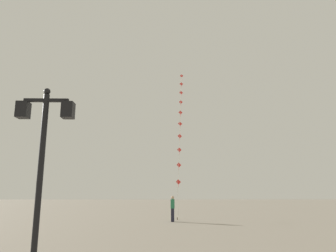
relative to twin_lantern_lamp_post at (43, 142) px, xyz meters
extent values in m
plane|color=gray|center=(2.53, 13.15, -3.09)|extent=(160.00, 160.00, 0.00)
cylinder|color=black|center=(0.00, 0.00, -0.95)|extent=(0.14, 0.14, 4.28)
sphere|color=black|center=(0.00, 0.00, 1.27)|extent=(0.16, 0.16, 0.16)
cube|color=black|center=(0.00, 0.00, 1.04)|extent=(1.09, 0.08, 0.08)
cube|color=black|center=(-0.55, 0.00, 0.79)|extent=(0.28, 0.28, 0.40)
cube|color=beige|center=(-0.55, 0.00, 0.79)|extent=(0.19, 0.19, 0.30)
cube|color=black|center=(0.55, 0.00, 0.79)|extent=(0.28, 0.28, 0.40)
cube|color=beige|center=(0.55, 0.00, 0.79)|extent=(0.19, 0.19, 0.30)
cylinder|color=brown|center=(4.05, 16.11, -3.00)|extent=(0.06, 0.06, 0.18)
cylinder|color=silver|center=(4.15, 17.16, -1.61)|extent=(0.23, 2.12, 2.62)
cylinder|color=silver|center=(4.32, 18.80, 0.42)|extent=(0.14, 1.20, 1.47)
cylinder|color=silver|center=(4.44, 19.98, 1.88)|extent=(0.14, 1.20, 1.47)
cylinder|color=silver|center=(4.56, 21.16, 3.34)|extent=(0.14, 1.20, 1.47)
cylinder|color=silver|center=(4.68, 22.34, 4.80)|extent=(0.14, 1.20, 1.47)
cylinder|color=silver|center=(4.80, 23.52, 6.26)|extent=(0.14, 1.20, 1.47)
cylinder|color=silver|center=(4.92, 24.70, 7.72)|extent=(0.14, 1.20, 1.47)
cylinder|color=silver|center=(5.03, 25.88, 9.18)|extent=(0.14, 1.20, 1.47)
cylinder|color=silver|center=(5.15, 27.06, 10.64)|extent=(0.14, 1.20, 1.47)
cylinder|color=silver|center=(5.27, 28.24, 12.10)|extent=(0.14, 1.20, 1.47)
cube|color=red|center=(4.26, 18.21, -0.31)|extent=(0.42, 0.06, 0.42)
cylinder|color=red|center=(4.26, 18.21, -0.61)|extent=(0.02, 0.04, 0.29)
cube|color=red|center=(4.38, 19.39, 1.15)|extent=(0.40, 0.15, 0.42)
cylinder|color=red|center=(4.38, 19.39, 0.86)|extent=(0.03, 0.04, 0.28)
cube|color=red|center=(4.50, 20.57, 2.61)|extent=(0.40, 0.13, 0.42)
cylinder|color=red|center=(4.50, 20.57, 2.33)|extent=(0.02, 0.02, 0.25)
cube|color=red|center=(4.62, 21.75, 4.07)|extent=(0.42, 0.05, 0.42)
cylinder|color=red|center=(4.62, 21.75, 3.77)|extent=(0.02, 0.04, 0.29)
cube|color=red|center=(4.74, 22.93, 5.53)|extent=(0.41, 0.06, 0.42)
cylinder|color=red|center=(4.74, 22.93, 5.23)|extent=(0.02, 0.04, 0.28)
cube|color=red|center=(4.86, 24.11, 6.99)|extent=(0.42, 0.03, 0.42)
cylinder|color=red|center=(4.86, 24.11, 6.70)|extent=(0.02, 0.02, 0.26)
cube|color=red|center=(4.98, 25.29, 8.45)|extent=(0.42, 0.01, 0.42)
cylinder|color=red|center=(4.98, 25.29, 8.14)|extent=(0.02, 0.02, 0.30)
cube|color=red|center=(5.09, 26.47, 9.91)|extent=(0.42, 0.02, 0.42)
cylinder|color=red|center=(5.09, 26.47, 9.64)|extent=(0.02, 0.04, 0.23)
cube|color=red|center=(5.21, 27.65, 11.37)|extent=(0.42, 0.04, 0.42)
cylinder|color=red|center=(5.21, 27.65, 11.06)|extent=(0.02, 0.03, 0.29)
cube|color=red|center=(5.33, 28.83, 12.83)|extent=(0.40, 0.13, 0.42)
cylinder|color=red|center=(5.33, 28.83, 12.52)|extent=(0.02, 0.03, 0.30)
cube|color=#1E1E2D|center=(3.66, 14.65, -2.64)|extent=(0.24, 0.32, 0.90)
cube|color=#26724C|center=(3.66, 14.65, -1.91)|extent=(0.29, 0.41, 0.60)
sphere|color=tan|center=(3.66, 14.65, -1.49)|extent=(0.22, 0.22, 0.22)
cylinder|color=#26724C|center=(3.69, 14.87, -1.74)|extent=(0.14, 0.40, 0.50)
camera|label=1|loc=(2.83, -7.55, -1.20)|focal=33.80mm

